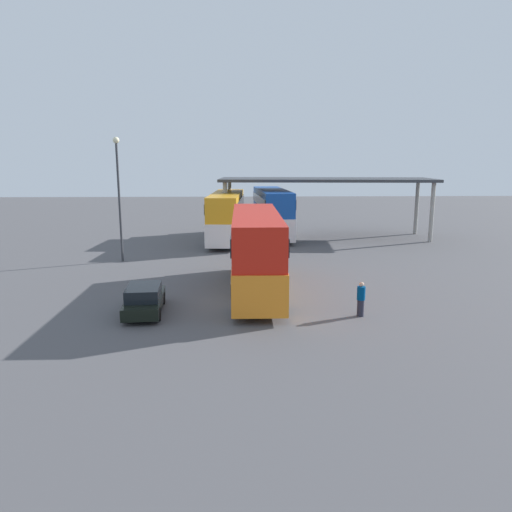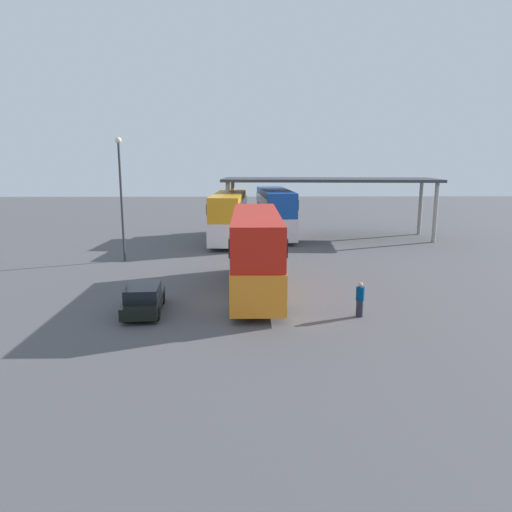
{
  "view_description": "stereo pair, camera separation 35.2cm",
  "coord_description": "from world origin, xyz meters",
  "views": [
    {
      "loc": [
        -0.08,
        -23.11,
        7.15
      ],
      "look_at": [
        0.77,
        2.35,
        2.0
      ],
      "focal_mm": 33.85,
      "sensor_mm": 36.0,
      "label": 1
    },
    {
      "loc": [
        0.27,
        -23.12,
        7.15
      ],
      "look_at": [
        0.77,
        2.35,
        2.0
      ],
      "focal_mm": 33.85,
      "sensor_mm": 36.0,
      "label": 2
    }
  ],
  "objects": [
    {
      "name": "pedestrian_waiting",
      "position": [
        5.45,
        -1.97,
        0.81
      ],
      "size": [
        0.38,
        0.38,
        1.63
      ],
      "rotation": [
        0.0,
        0.0,
        0.89
      ],
      "color": "#262633",
      "rests_on": "ground_plane"
    },
    {
      "name": "double_decker_mid_row",
      "position": [
        2.9,
        21.3,
        2.39
      ],
      "size": [
        3.25,
        11.11,
        4.37
      ],
      "rotation": [
        0.0,
        0.0,
        1.64
      ],
      "color": "silver",
      "rests_on": "ground_plane"
    },
    {
      "name": "parked_hatchback",
      "position": [
        -4.6,
        -1.17,
        0.67
      ],
      "size": [
        1.94,
        4.19,
        1.35
      ],
      "rotation": [
        0.0,
        0.0,
        1.65
      ],
      "color": "black",
      "rests_on": "ground_plane"
    },
    {
      "name": "depot_canopy",
      "position": [
        7.74,
        20.87,
        5.03
      ],
      "size": [
        19.51,
        6.99,
        5.4
      ],
      "rotation": [
        0.0,
        0.0,
        -0.07
      ],
      "color": "#33353A",
      "rests_on": "ground_plane"
    },
    {
      "name": "lamppost_tall",
      "position": [
        -8.45,
        10.73,
        5.34
      ],
      "size": [
        0.44,
        0.44,
        8.6
      ],
      "color": "#33353A",
      "rests_on": "ground_plane"
    },
    {
      "name": "double_decker_main",
      "position": [
        0.77,
        2.36,
        2.37
      ],
      "size": [
        2.56,
        11.13,
        4.32
      ],
      "rotation": [
        0.0,
        0.0,
        1.57
      ],
      "color": "orange",
      "rests_on": "ground_plane"
    },
    {
      "name": "ground_plane",
      "position": [
        0.0,
        0.0,
        0.0
      ],
      "size": [
        140.0,
        140.0,
        0.0
      ],
      "primitive_type": "plane",
      "color": "#4F4E51"
    },
    {
      "name": "double_decker_near_canopy",
      "position": [
        -1.26,
        19.1,
        2.31
      ],
      "size": [
        3.15,
        11.4,
        4.21
      ],
      "rotation": [
        0.0,
        0.0,
        1.51
      ],
      "color": "white",
      "rests_on": "ground_plane"
    }
  ]
}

